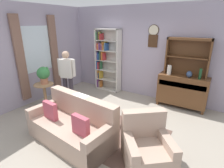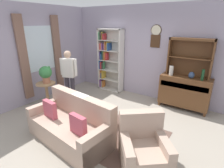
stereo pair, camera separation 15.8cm
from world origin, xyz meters
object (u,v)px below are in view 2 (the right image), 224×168
(vase_tall, at_px, (171,71))
(person_reading, at_px, (69,74))
(potted_plant_small, at_px, (60,95))
(coffee_table, at_px, (96,109))
(bookshelf, at_px, (109,60))
(couch_floral, at_px, (71,126))
(bottle_wine, at_px, (203,75))
(armchair_floral, at_px, (144,150))
(book_stack, at_px, (93,106))
(sideboard, at_px, (184,91))
(potted_plant_large, at_px, (46,73))
(vase_round, at_px, (191,75))
(sideboard_hutch, at_px, (191,52))
(plant_stand, at_px, (47,92))

(vase_tall, relative_size, person_reading, 0.17)
(potted_plant_small, distance_m, coffee_table, 1.68)
(bookshelf, xyz_separation_m, couch_floral, (1.05, -2.82, -0.75))
(bottle_wine, xyz_separation_m, coffee_table, (-1.92, -1.87, -0.71))
(armchair_floral, distance_m, book_stack, 1.65)
(sideboard, bearing_deg, coffee_table, -128.05)
(potted_plant_large, bearing_deg, sideboard, 31.94)
(sideboard, bearing_deg, vase_tall, -168.37)
(bookshelf, height_order, vase_tall, bookshelf)
(vase_round, bearing_deg, person_reading, -153.96)
(couch_floral, bearing_deg, armchair_floral, 6.83)
(sideboard_hutch, height_order, bottle_wine, sideboard_hutch)
(bookshelf, xyz_separation_m, armchair_floral, (2.55, -2.64, -0.78))
(couch_floral, height_order, armchair_floral, couch_floral)
(sideboard_hutch, xyz_separation_m, book_stack, (-1.58, -2.10, -1.11))
(potted_plant_large, xyz_separation_m, potted_plant_small, (0.04, 0.37, -0.78))
(potted_plant_large, xyz_separation_m, person_reading, (0.38, 0.49, -0.07))
(coffee_table, xyz_separation_m, book_stack, (-0.05, -0.04, 0.10))
(bookshelf, xyz_separation_m, potted_plant_large, (-0.63, -2.09, -0.09))
(couch_floral, distance_m, armchair_floral, 1.52)
(sideboard_hutch, height_order, vase_round, sideboard_hutch)
(vase_round, relative_size, book_stack, 0.80)
(bottle_wine, relative_size, potted_plant_large, 0.60)
(sideboard_hutch, distance_m, armchair_floral, 2.95)
(vase_round, relative_size, couch_floral, 0.09)
(sideboard, distance_m, sideboard_hutch, 1.06)
(bottle_wine, relative_size, couch_floral, 0.15)
(armchair_floral, xyz_separation_m, potted_plant_large, (-3.18, 0.55, 0.69))
(potted_plant_small, distance_m, person_reading, 0.79)
(couch_floral, distance_m, book_stack, 0.75)
(coffee_table, bearing_deg, person_reading, 161.39)
(bookshelf, bearing_deg, potted_plant_large, -106.80)
(sideboard_hutch, height_order, potted_plant_small, sideboard_hutch)
(vase_round, height_order, bottle_wine, bottle_wine)
(bottle_wine, distance_m, coffee_table, 2.77)
(vase_tall, bearing_deg, vase_round, 1.49)
(sideboard_hutch, xyz_separation_m, bottle_wine, (0.39, -0.20, -0.50))
(sideboard_hutch, relative_size, potted_plant_small, 3.18)
(plant_stand, distance_m, book_stack, 1.64)
(sideboard_hutch, bearing_deg, bookshelf, -179.45)
(bottle_wine, xyz_separation_m, person_reading, (-3.23, -1.43, -0.15))
(bottle_wine, height_order, potted_plant_large, bottle_wine)
(armchair_floral, height_order, coffee_table, armchair_floral)
(vase_tall, height_order, vase_round, vase_tall)
(armchair_floral, bearing_deg, sideboard_hutch, 89.28)
(sideboard_hutch, distance_m, couch_floral, 3.46)
(vase_tall, distance_m, potted_plant_large, 3.42)
(sideboard, height_order, couch_floral, sideboard)
(bottle_wine, relative_size, plant_stand, 0.40)
(couch_floral, height_order, book_stack, couch_floral)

